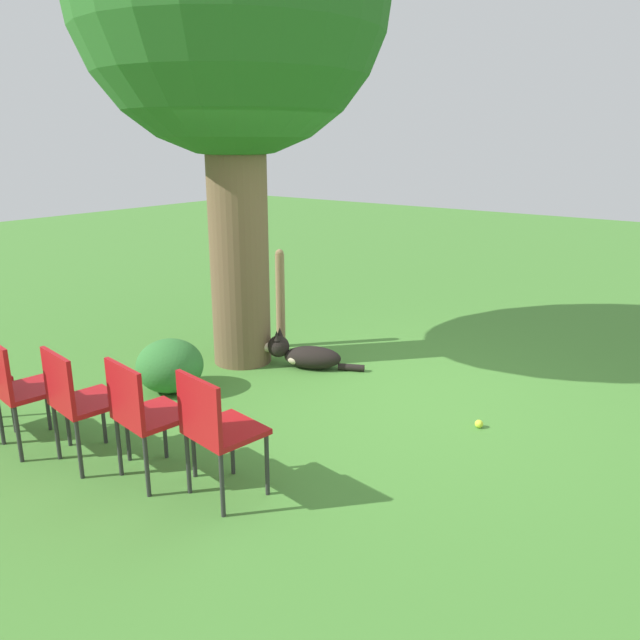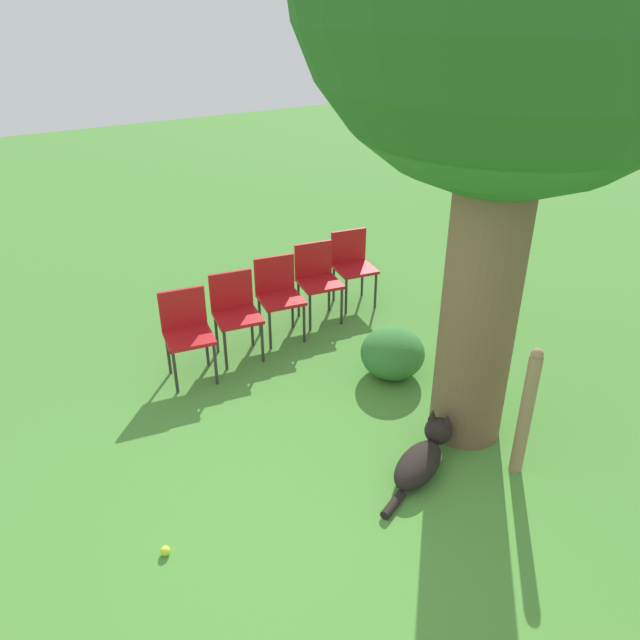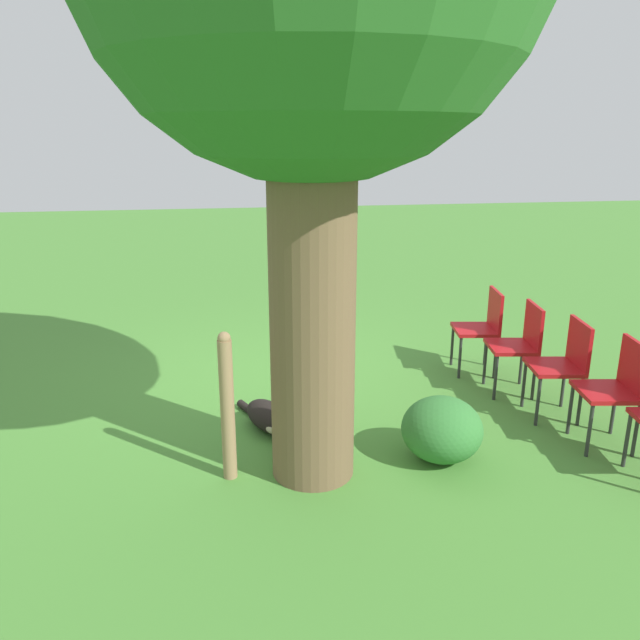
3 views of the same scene
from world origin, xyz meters
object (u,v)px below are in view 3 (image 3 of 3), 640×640
red_chair_1 (520,341)px  red_chair_2 (564,361)px  dog (275,418)px  red_chair_0 (483,324)px  tennis_ball (280,348)px  fence_post (227,406)px  red_chair_3 (617,385)px

red_chair_1 → red_chair_2: size_ratio=1.00×
dog → red_chair_2: bearing=63.5°
red_chair_0 → tennis_ball: 2.28m
dog → red_chair_1: red_chair_1 is taller
red_chair_1 → red_chair_2: bearing=112.1°
red_chair_0 → red_chair_1: size_ratio=1.00×
red_chair_2 → tennis_ball: red_chair_2 is taller
red_chair_0 → red_chair_2: bearing=112.1°
dog → red_chair_0: size_ratio=1.15×
dog → red_chair_1: size_ratio=1.15×
dog → red_chair_2: size_ratio=1.15×
red_chair_2 → fence_post: bearing=20.0°
red_chair_3 → tennis_ball: red_chair_3 is taller
dog → red_chair_0: red_chair_0 is taller
red_chair_1 → tennis_ball: red_chair_1 is taller
red_chair_2 → red_chair_0: bearing=-67.9°
red_chair_0 → red_chair_1: 0.58m
dog → fence_post: 0.85m
dog → red_chair_3: 2.75m
red_chair_1 → red_chair_3: (-0.27, 1.12, 0.00)m
dog → fence_post: size_ratio=0.90×
red_chair_1 → red_chair_3: size_ratio=1.00×
red_chair_0 → tennis_ball: bearing=-16.6°
dog → tennis_ball: (-0.24, -2.02, -0.10)m
red_chair_0 → red_chair_3: bearing=112.1°
red_chair_3 → red_chair_1: bearing=-67.9°
fence_post → red_chair_3: (-3.03, -0.02, -0.04)m
fence_post → red_chair_2: fence_post is taller
red_chair_1 → tennis_ball: 2.67m
fence_post → red_chair_0: (-2.63, -1.70, -0.04)m
tennis_ball → red_chair_0: bearing=154.7°
fence_post → red_chair_2: bearing=-168.7°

